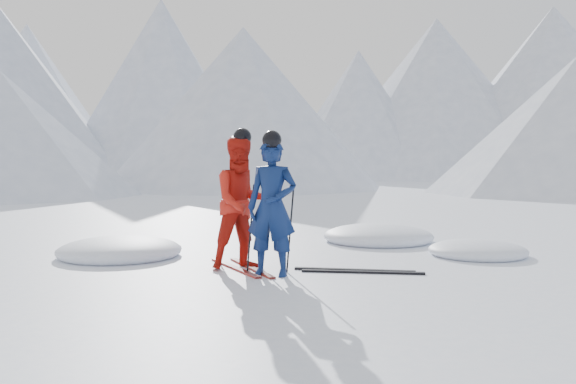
{
  "coord_description": "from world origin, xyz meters",
  "views": [
    {
      "loc": [
        -1.58,
        -8.41,
        1.57
      ],
      "look_at": [
        -1.56,
        0.5,
        1.1
      ],
      "focal_mm": 38.0,
      "sensor_mm": 36.0,
      "label": 1
    }
  ],
  "objects": [
    {
      "name": "ground",
      "position": [
        0.0,
        0.0,
        0.0
      ],
      "size": [
        160.0,
        160.0,
        0.0
      ],
      "primitive_type": "plane",
      "color": "white",
      "rests_on": "ground"
    },
    {
      "name": "mountain_range",
      "position": [
        5.71,
        35.31,
        6.72
      ],
      "size": [
        106.15,
        62.94,
        15.53
      ],
      "color": "#B2BCD1",
      "rests_on": "ground"
    },
    {
      "name": "skier_blue",
      "position": [
        -1.78,
        -0.21,
        0.93
      ],
      "size": [
        0.77,
        0.6,
        1.86
      ],
      "primitive_type": "imported",
      "rotation": [
        0.0,
        0.0,
        -0.25
      ],
      "color": "#0D1F4F",
      "rests_on": "ground"
    },
    {
      "name": "skier_red",
      "position": [
        -2.21,
        0.31,
        0.96
      ],
      "size": [
        1.15,
        1.05,
        1.92
      ],
      "primitive_type": "imported",
      "rotation": [
        0.0,
        0.0,
        0.43
      ],
      "color": "red",
      "rests_on": "ground"
    },
    {
      "name": "pole_blue_left",
      "position": [
        -2.08,
        -0.06,
        0.62
      ],
      "size": [
        0.12,
        0.09,
        1.24
      ],
      "primitive_type": "cylinder",
      "rotation": [
        0.05,
        0.08,
        0.0
      ],
      "color": "black",
      "rests_on": "ground"
    },
    {
      "name": "pole_blue_right",
      "position": [
        -1.53,
        0.04,
        0.62
      ],
      "size": [
        0.12,
        0.07,
        1.24
      ],
      "primitive_type": "cylinder",
      "rotation": [
        -0.04,
        0.08,
        0.0
      ],
      "color": "black",
      "rests_on": "ground"
    },
    {
      "name": "pole_red_left",
      "position": [
        -2.51,
        0.56,
        0.64
      ],
      "size": [
        0.13,
        0.1,
        1.27
      ],
      "primitive_type": "cylinder",
      "rotation": [
        0.06,
        0.08,
        0.0
      ],
      "color": "black",
      "rests_on": "ground"
    },
    {
      "name": "pole_red_right",
      "position": [
        -1.91,
        0.46,
        0.64
      ],
      "size": [
        0.13,
        0.09,
        1.27
      ],
      "primitive_type": "cylinder",
      "rotation": [
        -0.05,
        0.08,
        0.0
      ],
      "color": "black",
      "rests_on": "ground"
    },
    {
      "name": "ski_worn_left",
      "position": [
        -2.33,
        0.31,
        0.01
      ],
      "size": [
        0.85,
        1.56,
        0.03
      ],
      "primitive_type": "cube",
      "rotation": [
        0.0,
        0.0,
        0.47
      ],
      "color": "black",
      "rests_on": "ground"
    },
    {
      "name": "ski_worn_right",
      "position": [
        -2.09,
        0.31,
        0.01
      ],
      "size": [
        0.74,
        1.6,
        0.03
      ],
      "primitive_type": "cube",
      "rotation": [
        0.0,
        0.0,
        0.4
      ],
      "color": "black",
      "rests_on": "ground"
    },
    {
      "name": "ski_loose_a",
      "position": [
        -0.62,
        0.11,
        0.01
      ],
      "size": [
        1.69,
        0.38,
        0.03
      ],
      "primitive_type": "cube",
      "rotation": [
        0.0,
        0.0,
        1.4
      ],
      "color": "black",
      "rests_on": "ground"
    },
    {
      "name": "ski_loose_b",
      "position": [
        -0.52,
        -0.04,
        0.01
      ],
      "size": [
        1.7,
        0.32,
        0.03
      ],
      "primitive_type": "cube",
      "rotation": [
        0.0,
        0.0,
        1.43
      ],
      "color": "black",
      "rests_on": "ground"
    },
    {
      "name": "snow_lumps",
      "position": [
        -0.84,
        1.96,
        0.0
      ],
      "size": [
        9.0,
        5.65,
        0.46
      ],
      "color": "white",
      "rests_on": "ground"
    }
  ]
}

